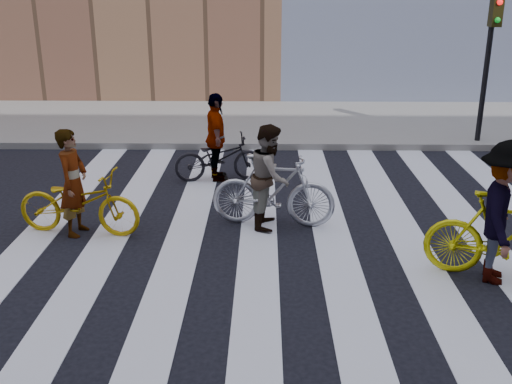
{
  "coord_description": "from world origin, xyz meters",
  "views": [
    {
      "loc": [
        -0.46,
        -7.99,
        3.6
      ],
      "look_at": [
        -0.59,
        0.3,
        0.67
      ],
      "focal_mm": 42.0,
      "sensor_mm": 36.0,
      "label": 1
    }
  ],
  "objects_px": {
    "bike_yellow_left": "(79,202)",
    "bike_dark_rear": "(219,158)",
    "traffic_signal": "(490,45)",
    "rider_mid": "(270,176)",
    "bike_yellow_right": "(504,238)",
    "rider_right": "(504,213)",
    "rider_left": "(73,183)",
    "bike_silver_mid": "(273,191)",
    "rider_rear": "(216,138)"
  },
  "relations": [
    {
      "from": "bike_yellow_right",
      "to": "rider_right",
      "type": "relative_size",
      "value": 1.06
    },
    {
      "from": "rider_mid",
      "to": "rider_right",
      "type": "distance_m",
      "value": 3.35
    },
    {
      "from": "bike_dark_rear",
      "to": "traffic_signal",
      "type": "bearing_deg",
      "value": -76.88
    },
    {
      "from": "traffic_signal",
      "to": "bike_yellow_right",
      "type": "relative_size",
      "value": 1.73
    },
    {
      "from": "rider_mid",
      "to": "rider_left",
      "type": "bearing_deg",
      "value": 104.54
    },
    {
      "from": "traffic_signal",
      "to": "bike_silver_mid",
      "type": "distance_m",
      "value": 6.87
    },
    {
      "from": "rider_left",
      "to": "rider_mid",
      "type": "relative_size",
      "value": 1.01
    },
    {
      "from": "rider_left",
      "to": "rider_rear",
      "type": "xyz_separation_m",
      "value": [
        1.9,
        2.57,
        0.03
      ]
    },
    {
      "from": "rider_right",
      "to": "rider_left",
      "type": "bearing_deg",
      "value": 95.65
    },
    {
      "from": "traffic_signal",
      "to": "rider_right",
      "type": "distance_m",
      "value": 6.85
    },
    {
      "from": "bike_dark_rear",
      "to": "rider_right",
      "type": "height_order",
      "value": "rider_right"
    },
    {
      "from": "rider_right",
      "to": "bike_silver_mid",
      "type": "bearing_deg",
      "value": 77.25
    },
    {
      "from": "bike_silver_mid",
      "to": "bike_yellow_right",
      "type": "height_order",
      "value": "bike_yellow_right"
    },
    {
      "from": "bike_yellow_left",
      "to": "bike_yellow_right",
      "type": "xyz_separation_m",
      "value": [
        5.75,
        -1.4,
        0.08
      ]
    },
    {
      "from": "traffic_signal",
      "to": "rider_rear",
      "type": "distance_m",
      "value": 6.45
    },
    {
      "from": "bike_dark_rear",
      "to": "bike_yellow_left",
      "type": "bearing_deg",
      "value": 133.38
    },
    {
      "from": "bike_yellow_right",
      "to": "bike_dark_rear",
      "type": "distance_m",
      "value": 5.53
    },
    {
      "from": "traffic_signal",
      "to": "bike_yellow_left",
      "type": "distance_m",
      "value": 9.31
    },
    {
      "from": "traffic_signal",
      "to": "rider_mid",
      "type": "relative_size",
      "value": 2.08
    },
    {
      "from": "bike_yellow_left",
      "to": "rider_left",
      "type": "bearing_deg",
      "value": 98.25
    },
    {
      "from": "bike_yellow_left",
      "to": "bike_silver_mid",
      "type": "relative_size",
      "value": 0.99
    },
    {
      "from": "rider_rear",
      "to": "bike_dark_rear",
      "type": "bearing_deg",
      "value": -100.18
    },
    {
      "from": "traffic_signal",
      "to": "bike_yellow_right",
      "type": "height_order",
      "value": "traffic_signal"
    },
    {
      "from": "traffic_signal",
      "to": "rider_right",
      "type": "bearing_deg",
      "value": -106.67
    },
    {
      "from": "bike_yellow_left",
      "to": "bike_dark_rear",
      "type": "height_order",
      "value": "bike_yellow_left"
    },
    {
      "from": "bike_yellow_left",
      "to": "bike_yellow_right",
      "type": "height_order",
      "value": "bike_yellow_right"
    },
    {
      "from": "bike_dark_rear",
      "to": "rider_mid",
      "type": "bearing_deg",
      "value": -167.04
    },
    {
      "from": "rider_mid",
      "to": "bike_yellow_left",
      "type": "bearing_deg",
      "value": 104.66
    },
    {
      "from": "rider_right",
      "to": "rider_rear",
      "type": "bearing_deg",
      "value": 63.45
    },
    {
      "from": "bike_silver_mid",
      "to": "bike_yellow_right",
      "type": "bearing_deg",
      "value": -114.16
    },
    {
      "from": "rider_left",
      "to": "bike_yellow_right",
      "type": "bearing_deg",
      "value": -95.28
    },
    {
      "from": "bike_yellow_right",
      "to": "rider_mid",
      "type": "height_order",
      "value": "rider_mid"
    },
    {
      "from": "bike_yellow_left",
      "to": "bike_yellow_right",
      "type": "relative_size",
      "value": 0.98
    },
    {
      "from": "rider_mid",
      "to": "rider_rear",
      "type": "xyz_separation_m",
      "value": [
        -0.99,
        2.21,
        0.03
      ]
    },
    {
      "from": "bike_silver_mid",
      "to": "rider_left",
      "type": "distance_m",
      "value": 2.97
    },
    {
      "from": "bike_yellow_left",
      "to": "rider_rear",
      "type": "distance_m",
      "value": 3.18
    },
    {
      "from": "traffic_signal",
      "to": "rider_mid",
      "type": "xyz_separation_m",
      "value": [
        -4.78,
        -4.68,
        -1.48
      ]
    },
    {
      "from": "bike_silver_mid",
      "to": "bike_dark_rear",
      "type": "xyz_separation_m",
      "value": [
        -0.99,
        2.21,
        -0.13
      ]
    },
    {
      "from": "bike_yellow_left",
      "to": "bike_dark_rear",
      "type": "bearing_deg",
      "value": -28.19
    },
    {
      "from": "bike_silver_mid",
      "to": "bike_dark_rear",
      "type": "distance_m",
      "value": 2.43
    },
    {
      "from": "traffic_signal",
      "to": "bike_dark_rear",
      "type": "height_order",
      "value": "traffic_signal"
    },
    {
      "from": "rider_right",
      "to": "rider_rear",
      "type": "distance_m",
      "value": 5.53
    },
    {
      "from": "bike_silver_mid",
      "to": "rider_right",
      "type": "relative_size",
      "value": 1.04
    },
    {
      "from": "rider_left",
      "to": "rider_right",
      "type": "height_order",
      "value": "rider_right"
    },
    {
      "from": "traffic_signal",
      "to": "bike_dark_rear",
      "type": "xyz_separation_m",
      "value": [
        -5.73,
        -2.47,
        -1.84
      ]
    },
    {
      "from": "bike_yellow_right",
      "to": "rider_right",
      "type": "bearing_deg",
      "value": 109.3
    },
    {
      "from": "traffic_signal",
      "to": "bike_dark_rear",
      "type": "relative_size",
      "value": 1.97
    },
    {
      "from": "bike_dark_rear",
      "to": "bike_yellow_right",
      "type": "bearing_deg",
      "value": -146.03
    },
    {
      "from": "bike_silver_mid",
      "to": "rider_mid",
      "type": "height_order",
      "value": "rider_mid"
    },
    {
      "from": "traffic_signal",
      "to": "rider_left",
      "type": "height_order",
      "value": "traffic_signal"
    }
  ]
}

